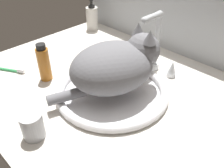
{
  "coord_description": "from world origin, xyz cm",
  "views": [
    {
      "loc": [
        45.23,
        -45.13,
        51.09
      ],
      "look_at": [
        1.84,
        -1.39,
        7.0
      ],
      "focal_mm": 38.31,
      "sensor_mm": 36.0,
      "label": 1
    }
  ],
  "objects": [
    {
      "name": "countertop",
      "position": [
        0.0,
        0.0,
        1.5
      ],
      "size": [
        104.82,
        75.28,
        3.0
      ],
      "primitive_type": "cube",
      "color": "silver",
      "rests_on": "ground"
    },
    {
      "name": "backsplash_wall",
      "position": [
        0.0,
        38.84,
        15.59
      ],
      "size": [
        104.82,
        2.4,
        31.19
      ],
      "primitive_type": "cube",
      "color": "#B2B7BC",
      "rests_on": "ground"
    },
    {
      "name": "sink_basin",
      "position": [
        1.84,
        -1.39,
        4.19
      ],
      "size": [
        36.54,
        36.54,
        2.69
      ],
      "color": "white",
      "rests_on": "countertop"
    },
    {
      "name": "faucet",
      "position": [
        1.84,
        20.2,
        11.65
      ],
      "size": [
        18.81,
        11.37,
        22.24
      ],
      "color": "silver",
      "rests_on": "countertop"
    },
    {
      "name": "cat",
      "position": [
        2.5,
        0.45,
        13.61
      ],
      "size": [
        27.89,
        35.93,
        18.74
      ],
      "color": "slate",
      "rests_on": "sink_basin"
    },
    {
      "name": "amber_bottle",
      "position": [
        -21.05,
        -11.45,
        9.39
      ],
      "size": [
        4.22,
        4.22,
        13.5
      ],
      "color": "#B2661E",
      "rests_on": "countertop"
    },
    {
      "name": "soap_pump_bottle",
      "position": [
        -43.09,
        29.82,
        8.99
      ],
      "size": [
        5.82,
        5.82,
        15.93
      ],
      "color": "silver",
      "rests_on": "countertop"
    },
    {
      "name": "metal_jar",
      "position": [
        0.21,
        -28.59,
        6.67
      ],
      "size": [
        5.98,
        5.98,
        7.3
      ],
      "color": "#B2B5BA",
      "rests_on": "countertop"
    },
    {
      "name": "toothbrush",
      "position": [
        -36.96,
        -19.53,
        3.62
      ],
      "size": [
        15.82,
        9.49,
        1.7
      ],
      "color": "#3FB266",
      "rests_on": "countertop"
    }
  ]
}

